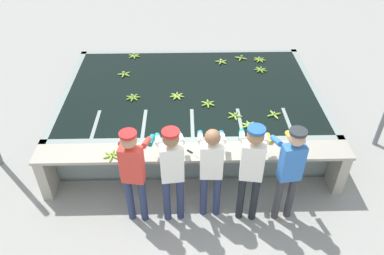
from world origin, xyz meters
TOP-DOWN VIEW (x-y plane):
  - ground_plane at (0.00, 0.00)m, footprint 80.00×80.00m
  - wash_tank at (0.00, 2.08)m, footprint 4.92×3.30m
  - work_ledge at (0.00, 0.23)m, footprint 4.92×0.45m
  - worker_0 at (-0.86, -0.34)m, footprint 0.48×0.74m
  - worker_1 at (-0.31, -0.34)m, footprint 0.46×0.74m
  - worker_2 at (0.24, -0.26)m, footprint 0.42×0.72m
  - worker_3 at (0.79, -0.36)m, footprint 0.47×0.75m
  - worker_4 at (1.33, -0.35)m, footprint 0.47×0.74m
  - banana_bunch_floating_0 at (0.74, 1.13)m, footprint 0.27×0.27m
  - banana_bunch_floating_1 at (-0.27, 1.79)m, footprint 0.28×0.27m
  - banana_bunch_floating_2 at (0.69, 3.15)m, footprint 0.27×0.27m
  - banana_bunch_floating_3 at (-1.36, 2.64)m, footprint 0.27×0.28m
  - banana_bunch_floating_4 at (-1.23, 3.47)m, footprint 0.28×0.28m
  - banana_bunch_floating_5 at (0.95, 0.84)m, footprint 0.28×0.28m
  - banana_bunch_floating_6 at (0.30, 1.52)m, footprint 0.26×0.28m
  - banana_bunch_floating_7 at (1.53, 3.23)m, footprint 0.28×0.28m
  - banana_bunch_floating_8 at (1.13, 3.31)m, footprint 0.27×0.27m
  - banana_bunch_floating_9 at (-1.09, 1.76)m, footprint 0.28×0.28m
  - banana_bunch_floating_10 at (1.43, 1.14)m, footprint 0.28×0.28m
  - banana_bunch_floating_11 at (1.48, 2.77)m, footprint 0.28×0.28m
  - banana_bunch_ledge_0 at (-1.24, 0.13)m, footprint 0.27×0.28m
  - knife_0 at (-0.00, 0.16)m, footprint 0.28×0.25m

SIDE VIEW (x-z plane):
  - ground_plane at x=0.00m, z-range 0.00..0.00m
  - wash_tank at x=0.00m, z-range -0.01..0.83m
  - work_ledge at x=0.00m, z-range 0.19..1.02m
  - knife_0 at x=0.00m, z-range 0.83..0.85m
  - banana_bunch_floating_1 at x=-0.27m, z-range 0.81..0.88m
  - banana_bunch_floating_5 at x=0.95m, z-range 0.81..0.88m
  - banana_bunch_floating_7 at x=1.53m, z-range 0.81..0.88m
  - banana_bunch_floating_9 at x=-1.09m, z-range 0.81..0.88m
  - banana_bunch_floating_11 at x=1.48m, z-range 0.81..0.88m
  - banana_bunch_floating_4 at x=-1.23m, z-range 0.81..0.88m
  - banana_bunch_floating_6 at x=0.30m, z-range 0.81..0.88m
  - banana_bunch_floating_0 at x=0.74m, z-range 0.81..0.89m
  - banana_bunch_floating_2 at x=0.69m, z-range 0.81..0.89m
  - banana_bunch_floating_3 at x=-1.36m, z-range 0.81..0.89m
  - banana_bunch_floating_8 at x=1.13m, z-range 0.81..0.89m
  - banana_bunch_floating_10 at x=1.43m, z-range 0.81..0.89m
  - banana_bunch_ledge_0 at x=-1.24m, z-range 0.81..0.89m
  - worker_2 at x=0.24m, z-range 0.16..1.79m
  - worker_0 at x=-0.86m, z-range 0.18..1.86m
  - worker_4 at x=1.33m, z-range 0.18..1.86m
  - worker_1 at x=-0.31m, z-range 0.19..1.88m
  - worker_3 at x=0.79m, z-range 0.20..1.93m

